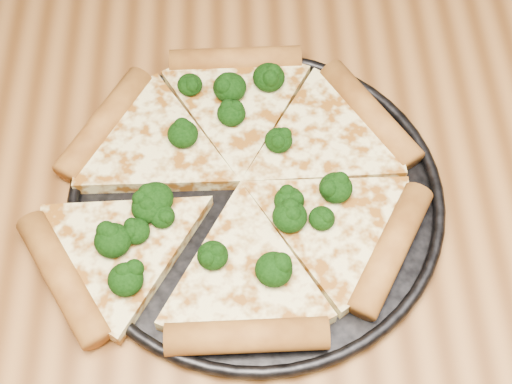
{
  "coord_description": "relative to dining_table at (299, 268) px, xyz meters",
  "views": [
    {
      "loc": [
        -0.05,
        -0.34,
        1.35
      ],
      "look_at": [
        -0.04,
        0.02,
        0.77
      ],
      "focal_mm": 53.66,
      "sensor_mm": 36.0,
      "label": 1
    }
  ],
  "objects": [
    {
      "name": "broccoli_florets",
      "position": [
        -0.08,
        0.03,
        0.12
      ],
      "size": [
        0.22,
        0.24,
        0.02
      ],
      "color": "black",
      "rests_on": "pizza"
    },
    {
      "name": "pizza_pan",
      "position": [
        -0.04,
        0.02,
        0.1
      ],
      "size": [
        0.34,
        0.34,
        0.02
      ],
      "color": "black",
      "rests_on": "dining_table"
    },
    {
      "name": "pizza",
      "position": [
        -0.06,
        0.03,
        0.11
      ],
      "size": [
        0.37,
        0.32,
        0.03
      ],
      "rotation": [
        0.0,
        0.0,
        0.01
      ],
      "color": "#E9DA8E",
      "rests_on": "pizza_pan"
    },
    {
      "name": "dining_table",
      "position": [
        0.0,
        0.0,
        0.0
      ],
      "size": [
        1.2,
        0.9,
        0.75
      ],
      "color": "brown",
      "rests_on": "ground"
    }
  ]
}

